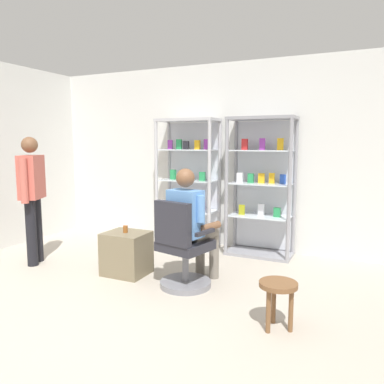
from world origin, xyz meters
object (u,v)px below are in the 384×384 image
at_px(seated_shopkeeper, 192,221).
at_px(standing_customer, 32,192).
at_px(tea_glass, 125,229).
at_px(wooden_stool, 278,292).
at_px(storage_crate, 127,253).
at_px(display_cabinet_right, 262,186).
at_px(office_chair, 182,252).
at_px(display_cabinet_left, 190,182).

bearing_deg(seated_shopkeeper, standing_customer, -174.35).
height_order(tea_glass, wooden_stool, tea_glass).
relative_size(storage_crate, standing_customer, 0.31).
height_order(display_cabinet_right, office_chair, display_cabinet_right).
distance_m(office_chair, standing_customer, 2.17).
bearing_deg(storage_crate, display_cabinet_right, 50.28).
distance_m(display_cabinet_left, seated_shopkeeper, 1.61).
height_order(storage_crate, tea_glass, tea_glass).
height_order(display_cabinet_right, seated_shopkeeper, display_cabinet_right).
relative_size(office_chair, storage_crate, 1.90).
xyz_separation_m(storage_crate, wooden_stool, (1.92, -0.59, 0.08)).
xyz_separation_m(display_cabinet_right, tea_glass, (-1.24, -1.48, -0.42)).
bearing_deg(seated_shopkeeper, display_cabinet_left, 115.97).
xyz_separation_m(display_cabinet_right, storage_crate, (-1.23, -1.48, -0.71)).
relative_size(display_cabinet_left, storage_crate, 3.76).
bearing_deg(standing_customer, tea_glass, 7.04).
distance_m(office_chair, tea_glass, 0.82).
distance_m(tea_glass, wooden_stool, 2.03).
bearing_deg(display_cabinet_right, seated_shopkeeper, -105.67).
bearing_deg(storage_crate, display_cabinet_left, 84.87).
bearing_deg(display_cabinet_left, wooden_stool, -49.18).
bearing_deg(seated_shopkeeper, storage_crate, -176.53).
distance_m(display_cabinet_left, display_cabinet_right, 1.10).
xyz_separation_m(display_cabinet_right, office_chair, (-0.44, -1.59, -0.57)).
xyz_separation_m(seated_shopkeeper, storage_crate, (-0.83, -0.05, -0.46)).
bearing_deg(tea_glass, display_cabinet_left, 84.58).
bearing_deg(tea_glass, wooden_stool, -16.93).
height_order(display_cabinet_left, storage_crate, display_cabinet_left).
height_order(display_cabinet_right, tea_glass, display_cabinet_right).
bearing_deg(tea_glass, seated_shopkeeper, 3.47).
bearing_deg(office_chair, standing_customer, -178.57).
xyz_separation_m(display_cabinet_left, display_cabinet_right, (1.10, 0.00, -0.00)).
bearing_deg(wooden_stool, display_cabinet_right, 108.40).
height_order(standing_customer, wooden_stool, standing_customer).
bearing_deg(display_cabinet_right, storage_crate, -129.72).
bearing_deg(standing_customer, office_chair, 1.43).
height_order(display_cabinet_left, seated_shopkeeper, display_cabinet_left).
bearing_deg(display_cabinet_right, tea_glass, -129.89).
distance_m(display_cabinet_left, wooden_stool, 2.81).
bearing_deg(wooden_stool, seated_shopkeeper, 149.68).
height_order(office_chair, tea_glass, office_chair).
bearing_deg(wooden_stool, tea_glass, 163.07).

